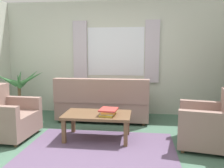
{
  "coord_description": "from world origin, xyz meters",
  "views": [
    {
      "loc": [
        0.59,
        -3.27,
        1.47
      ],
      "look_at": [
        0.1,
        0.7,
        0.91
      ],
      "focal_mm": 37.86,
      "sensor_mm": 36.0,
      "label": 1
    }
  ],
  "objects_px": {
    "coffee_table": "(97,117)",
    "book_stack_on_table": "(108,112)",
    "couch": "(103,103)",
    "armchair_left": "(5,117)",
    "armchair_right": "(210,125)",
    "potted_plant": "(20,96)"
  },
  "relations": [
    {
      "from": "book_stack_on_table",
      "to": "potted_plant",
      "type": "relative_size",
      "value": 0.32
    },
    {
      "from": "armchair_left",
      "to": "armchair_right",
      "type": "distance_m",
      "value": 3.33
    },
    {
      "from": "armchair_left",
      "to": "coffee_table",
      "type": "bearing_deg",
      "value": -83.04
    },
    {
      "from": "couch",
      "to": "armchair_right",
      "type": "relative_size",
      "value": 1.95
    },
    {
      "from": "armchair_left",
      "to": "book_stack_on_table",
      "type": "xyz_separation_m",
      "value": [
        1.76,
        0.04,
        0.14
      ]
    },
    {
      "from": "potted_plant",
      "to": "coffee_table",
      "type": "bearing_deg",
      "value": -32.07
    },
    {
      "from": "armchair_left",
      "to": "book_stack_on_table",
      "type": "relative_size",
      "value": 2.54
    },
    {
      "from": "coffee_table",
      "to": "book_stack_on_table",
      "type": "height_order",
      "value": "book_stack_on_table"
    },
    {
      "from": "book_stack_on_table",
      "to": "potted_plant",
      "type": "height_order",
      "value": "potted_plant"
    },
    {
      "from": "armchair_right",
      "to": "coffee_table",
      "type": "relative_size",
      "value": 0.89
    },
    {
      "from": "armchair_left",
      "to": "armchair_right",
      "type": "relative_size",
      "value": 0.9
    },
    {
      "from": "coffee_table",
      "to": "armchair_left",
      "type": "bearing_deg",
      "value": -176.07
    },
    {
      "from": "couch",
      "to": "potted_plant",
      "type": "relative_size",
      "value": 1.77
    },
    {
      "from": "coffee_table",
      "to": "potted_plant",
      "type": "height_order",
      "value": "potted_plant"
    },
    {
      "from": "couch",
      "to": "armchair_left",
      "type": "xyz_separation_m",
      "value": [
        -1.48,
        -1.18,
        -0.01
      ]
    },
    {
      "from": "couch",
      "to": "coffee_table",
      "type": "bearing_deg",
      "value": 94.24
    },
    {
      "from": "couch",
      "to": "coffee_table",
      "type": "relative_size",
      "value": 1.73
    },
    {
      "from": "couch",
      "to": "book_stack_on_table",
      "type": "relative_size",
      "value": 5.46
    },
    {
      "from": "armchair_right",
      "to": "potted_plant",
      "type": "relative_size",
      "value": 0.91
    },
    {
      "from": "book_stack_on_table",
      "to": "potted_plant",
      "type": "distance_m",
      "value": 2.61
    },
    {
      "from": "armchair_left",
      "to": "armchair_right",
      "type": "height_order",
      "value": "same"
    },
    {
      "from": "couch",
      "to": "armchair_left",
      "type": "relative_size",
      "value": 2.15
    }
  ]
}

